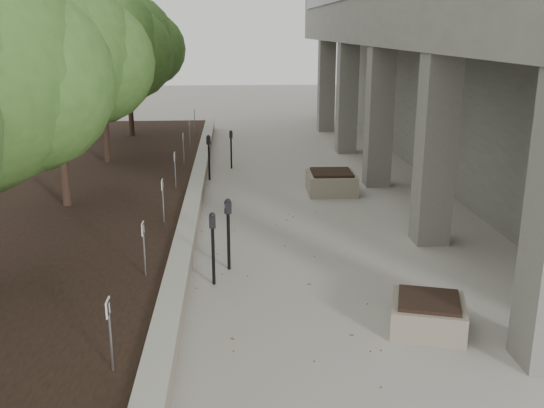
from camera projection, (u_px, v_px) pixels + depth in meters
name	position (u px, v px, depth m)	size (l,w,h in m)	color
retaining_wall	(195.00, 198.00, 15.69)	(0.39, 26.00, 0.50)	gray
planting_bed	(50.00, 202.00, 15.47)	(7.00, 26.00, 0.40)	black
crabapple_tree_3	(56.00, 90.00, 13.75)	(4.60, 4.00, 5.44)	#376225
crabapple_tree_4	(101.00, 74.00, 18.54)	(4.60, 4.00, 5.44)	#376225
crabapple_tree_5	(128.00, 65.00, 23.34)	(4.60, 4.00, 5.44)	#376225
parking_sign_2	(110.00, 336.00, 7.34)	(0.04, 0.22, 0.96)	black
parking_sign_3	(144.00, 249.00, 10.21)	(0.04, 0.22, 0.96)	black
parking_sign_4	(163.00, 201.00, 13.09)	(0.04, 0.22, 0.96)	black
parking_sign_5	(175.00, 170.00, 15.96)	(0.04, 0.22, 0.96)	black
parking_sign_6	(184.00, 149.00, 18.84)	(0.04, 0.22, 0.96)	black
parking_sign_7	(190.00, 133.00, 21.72)	(0.04, 0.22, 0.96)	black
parking_sign_8	(195.00, 121.00, 24.59)	(0.04, 0.22, 0.96)	black
parking_meter_2	(228.00, 234.00, 11.49)	(0.14, 0.10, 1.41)	black
parking_meter_3	(213.00, 249.00, 10.81)	(0.13, 0.10, 1.36)	black
parking_meter_4	(209.00, 158.00, 18.41)	(0.14, 0.10, 1.40)	black
parking_meter_5	(231.00, 149.00, 19.99)	(0.13, 0.09, 1.28)	black
planter_front	(428.00, 314.00, 9.28)	(1.09, 1.09, 0.51)	gray
planter_back	(331.00, 182.00, 17.07)	(1.34, 1.34, 0.62)	gray
berry_scatter	(271.00, 261.00, 12.03)	(3.30, 14.10, 0.02)	maroon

